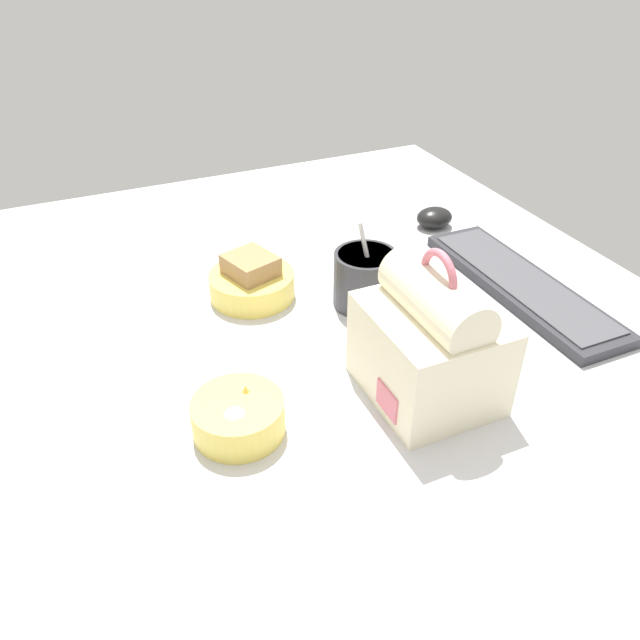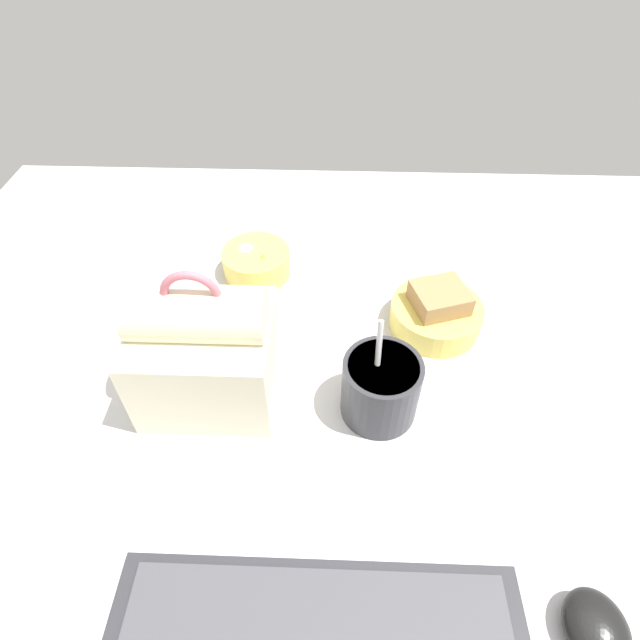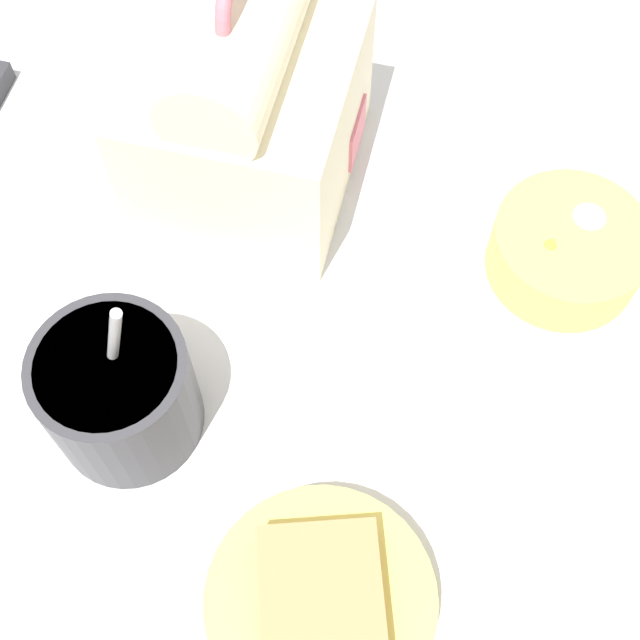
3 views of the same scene
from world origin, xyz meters
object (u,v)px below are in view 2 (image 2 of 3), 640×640
object	(u,v)px
computer_mouse	(596,629)
keyboard	(314,623)
bento_bowl_snacks	(257,262)
lunch_bag	(205,351)
bento_bowl_sandwich	(436,313)
soup_cup	(381,387)

from	to	relation	value
computer_mouse	keyboard	bearing A→B (deg)	0.49
keyboard	bento_bowl_snacks	xyz separation A→B (cm)	(12.00, -53.14, 1.44)
lunch_bag	bento_bowl_snacks	xyz separation A→B (cm)	(-3.00, -24.81, -5.57)
bento_bowl_snacks	computer_mouse	world-z (taller)	bento_bowl_snacks
lunch_bag	computer_mouse	bearing A→B (deg)	146.14
bento_bowl_snacks	computer_mouse	distance (cm)	65.65
lunch_bag	bento_bowl_snacks	bearing A→B (deg)	-96.89
lunch_bag	keyboard	bearing A→B (deg)	117.91
bento_bowl_sandwich	computer_mouse	bearing A→B (deg)	103.55
bento_bowl_snacks	lunch_bag	bearing A→B (deg)	83.11
soup_cup	computer_mouse	bearing A→B (deg)	127.17
keyboard	soup_cup	size ratio (longest dim) A/B	2.66
soup_cup	lunch_bag	bearing A→B (deg)	-6.40
keyboard	lunch_bag	distance (cm)	32.81
lunch_bag	soup_cup	size ratio (longest dim) A/B	1.40
keyboard	computer_mouse	size ratio (longest dim) A/B	5.51
bento_bowl_sandwich	computer_mouse	world-z (taller)	bento_bowl_sandwich
lunch_bag	soup_cup	world-z (taller)	lunch_bag
lunch_bag	computer_mouse	xyz separation A→B (cm)	(-41.87, 28.10, -6.09)
bento_bowl_snacks	computer_mouse	size ratio (longest dim) A/B	1.56
bento_bowl_sandwich	computer_mouse	distance (cm)	42.56
lunch_bag	bento_bowl_sandwich	size ratio (longest dim) A/B	1.53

